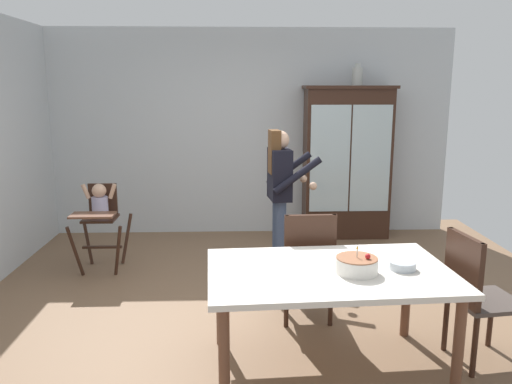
# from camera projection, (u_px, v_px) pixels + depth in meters

# --- Properties ---
(ground_plane) EXTENTS (6.24, 6.24, 0.00)m
(ground_plane) POSITION_uv_depth(u_px,v_px,m) (257.00, 314.00, 4.44)
(ground_plane) COLOR brown
(wall_back) EXTENTS (5.32, 0.06, 2.70)m
(wall_back) POSITION_uv_depth(u_px,v_px,m) (250.00, 133.00, 6.74)
(wall_back) COLOR silver
(wall_back) RESTS_ON ground_plane
(china_cabinet) EXTENTS (1.16, 0.48, 1.97)m
(china_cabinet) POSITION_uv_depth(u_px,v_px,m) (347.00, 162.00, 6.60)
(china_cabinet) COLOR #382116
(china_cabinet) RESTS_ON ground_plane
(ceramic_vase) EXTENTS (0.13, 0.13, 0.27)m
(ceramic_vase) POSITION_uv_depth(u_px,v_px,m) (357.00, 76.00, 6.38)
(ceramic_vase) COLOR #B2B7B2
(ceramic_vase) RESTS_ON china_cabinet
(high_chair_with_toddler) EXTENTS (0.58, 0.68, 0.95)m
(high_chair_with_toddler) POSITION_uv_depth(u_px,v_px,m) (100.00, 211.00, 5.41)
(high_chair_with_toddler) COLOR #382116
(high_chair_with_toddler) RESTS_ON ground_plane
(adult_person) EXTENTS (0.54, 0.53, 1.53)m
(adult_person) POSITION_uv_depth(u_px,v_px,m) (280.00, 185.00, 5.19)
(adult_person) COLOR #3D4C6B
(adult_person) RESTS_ON ground_plane
(dining_table) EXTENTS (1.71, 1.12, 0.74)m
(dining_table) POSITION_uv_depth(u_px,v_px,m) (329.00, 281.00, 3.46)
(dining_table) COLOR silver
(dining_table) RESTS_ON ground_plane
(birthday_cake) EXTENTS (0.28, 0.28, 0.19)m
(birthday_cake) POSITION_uv_depth(u_px,v_px,m) (357.00, 265.00, 3.37)
(birthday_cake) COLOR white
(birthday_cake) RESTS_ON dining_table
(serving_bowl) EXTENTS (0.18, 0.18, 0.05)m
(serving_bowl) POSITION_uv_depth(u_px,v_px,m) (403.00, 265.00, 3.44)
(serving_bowl) COLOR #B2BCC6
(serving_bowl) RESTS_ON dining_table
(dining_chair_far_side) EXTENTS (0.45, 0.45, 0.96)m
(dining_chair_far_side) POSITION_uv_depth(u_px,v_px,m) (308.00, 259.00, 4.20)
(dining_chair_far_side) COLOR #382116
(dining_chair_far_side) RESTS_ON ground_plane
(dining_chair_right_end) EXTENTS (0.49, 0.49, 0.96)m
(dining_chair_right_end) POSITION_uv_depth(u_px,v_px,m) (474.00, 290.00, 3.57)
(dining_chair_right_end) COLOR #382116
(dining_chair_right_end) RESTS_ON ground_plane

